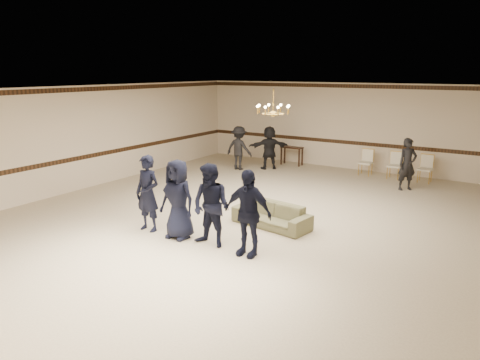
# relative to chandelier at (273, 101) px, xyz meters

# --- Properties ---
(room) EXTENTS (12.01, 14.01, 3.21)m
(room) POSITION_rel_chandelier_xyz_m (0.00, -1.00, -1.28)
(room) COLOR beige
(room) RESTS_ON ground
(chair_rail) EXTENTS (12.00, 0.02, 0.14)m
(chair_rail) POSITION_rel_chandelier_xyz_m (0.00, 5.99, -1.88)
(chair_rail) COLOR #372010
(chair_rail) RESTS_ON wall_back
(crown_molding) EXTENTS (12.00, 0.02, 0.14)m
(crown_molding) POSITION_rel_chandelier_xyz_m (0.00, 5.99, 0.21)
(crown_molding) COLOR #372010
(crown_molding) RESTS_ON wall_back
(chandelier) EXTENTS (0.94, 0.94, 0.89)m
(chandelier) POSITION_rel_chandelier_xyz_m (0.00, 0.00, 0.00)
(chandelier) COLOR #BB923B
(chandelier) RESTS_ON ceiling
(boy_a) EXTENTS (0.66, 0.43, 1.78)m
(boy_a) POSITION_rel_chandelier_xyz_m (-1.59, -3.08, -1.98)
(boy_a) COLOR black
(boy_a) RESTS_ON floor
(boy_b) EXTENTS (0.87, 0.57, 1.78)m
(boy_b) POSITION_rel_chandelier_xyz_m (-0.69, -3.08, -1.98)
(boy_b) COLOR black
(boy_b) RESTS_ON floor
(boy_c) EXTENTS (0.89, 0.70, 1.78)m
(boy_c) POSITION_rel_chandelier_xyz_m (0.21, -3.08, -1.98)
(boy_c) COLOR black
(boy_c) RESTS_ON floor
(boy_d) EXTENTS (1.05, 0.46, 1.78)m
(boy_d) POSITION_rel_chandelier_xyz_m (1.11, -3.08, -1.98)
(boy_d) COLOR black
(boy_d) RESTS_ON floor
(settee) EXTENTS (2.01, 1.03, 0.56)m
(settee) POSITION_rel_chandelier_xyz_m (0.71, -1.31, -2.59)
(settee) COLOR #6A6946
(settee) RESTS_ON floor
(adult_left) EXTENTS (1.06, 0.62, 1.63)m
(adult_left) POSITION_rel_chandelier_xyz_m (-3.36, 3.63, -2.06)
(adult_left) COLOR black
(adult_left) RESTS_ON floor
(adult_mid) EXTENTS (1.45, 1.37, 1.63)m
(adult_mid) POSITION_rel_chandelier_xyz_m (-2.46, 4.33, -2.06)
(adult_mid) COLOR black
(adult_mid) RESTS_ON floor
(adult_right) EXTENTS (0.70, 0.69, 1.63)m
(adult_right) POSITION_rel_chandelier_xyz_m (2.64, 3.93, -2.06)
(adult_right) COLOR black
(adult_right) RESTS_ON floor
(banquet_chair_left) EXTENTS (0.46, 0.46, 0.91)m
(banquet_chair_left) POSITION_rel_chandelier_xyz_m (0.95, 5.24, -2.42)
(banquet_chair_left) COLOR beige
(banquet_chair_left) RESTS_ON floor
(banquet_chair_mid) EXTENTS (0.44, 0.44, 0.91)m
(banquet_chair_mid) POSITION_rel_chandelier_xyz_m (1.95, 5.24, -2.42)
(banquet_chair_mid) COLOR beige
(banquet_chair_mid) RESTS_ON floor
(banquet_chair_right) EXTENTS (0.48, 0.48, 0.91)m
(banquet_chair_right) POSITION_rel_chandelier_xyz_m (2.95, 5.24, -2.42)
(banquet_chair_right) COLOR beige
(banquet_chair_right) RESTS_ON floor
(console_table) EXTENTS (0.88, 0.41, 0.73)m
(console_table) POSITION_rel_chandelier_xyz_m (-2.05, 5.44, -2.51)
(console_table) COLOR black
(console_table) RESTS_ON floor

